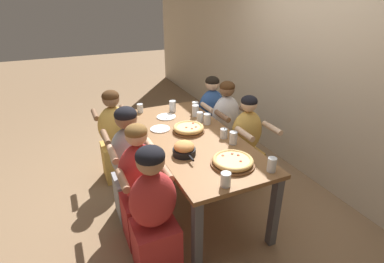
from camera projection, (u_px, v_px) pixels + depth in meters
The scene contains 25 objects.
ground_plane at pixel (192, 196), 3.35m from camera, with size 18.00×18.00×0.00m, color #896B4C.
restaurant_back_panel at pixel (319, 40), 3.23m from camera, with size 10.00×0.06×3.20m, color beige.
dining_table at pixel (192, 143), 3.07m from camera, with size 1.95×0.86×0.75m.
pizza_board_main at pixel (233, 161), 2.51m from camera, with size 0.38×0.38×0.06m.
pizza_board_second at pixel (189, 129), 3.11m from camera, with size 0.33×0.33×0.07m.
skillet_bowl at pixel (184, 149), 2.66m from camera, with size 0.30×0.21×0.13m.
empty_plate_a at pixel (166, 117), 3.48m from camera, with size 0.22×0.22×0.02m.
empty_plate_b at pixel (160, 129), 3.17m from camera, with size 0.21×0.21×0.02m.
cocktail_glass_blue at pixel (224, 134), 2.97m from camera, with size 0.07×0.07×0.12m.
drinking_glass_a at pixel (173, 107), 3.62m from camera, with size 0.08×0.08×0.14m.
drinking_glass_b at pixel (195, 111), 3.49m from camera, with size 0.08×0.08×0.13m.
drinking_glass_c at pixel (200, 118), 3.33m from camera, with size 0.07×0.07×0.12m.
drinking_glass_d at pixel (233, 139), 2.85m from camera, with size 0.07×0.07×0.12m.
drinking_glass_e at pixel (195, 108), 3.58m from camera, with size 0.08×0.08×0.14m.
drinking_glass_f at pixel (140, 109), 3.61m from camera, with size 0.07×0.07×0.10m.
drinking_glass_g at pixel (272, 165), 2.42m from camera, with size 0.07×0.07×0.12m.
drinking_glass_h at pixel (226, 180), 2.23m from camera, with size 0.08×0.08×0.11m.
drinking_glass_i at pixel (207, 120), 3.29m from camera, with size 0.08×0.08×0.12m.
diner_far_center at pixel (246, 147), 3.36m from camera, with size 0.51×0.40×1.10m.
diner_near_left at pixel (116, 140), 3.51m from camera, with size 0.51×0.40×1.10m.
diner_far_midleft at pixel (225, 130), 3.73m from camera, with size 0.51×0.40×1.14m.
diner_near_center at pixel (131, 168), 2.87m from camera, with size 0.51×0.40×1.17m.
diner_near_midright at pixel (141, 190), 2.58m from camera, with size 0.51×0.40×1.14m.
diner_far_left at pixel (211, 120), 4.04m from camera, with size 0.51×0.40×1.11m.
diner_near_right at pixel (154, 216), 2.28m from camera, with size 0.51×0.40×1.13m.
Camera 1 is at (2.48, -1.12, 2.07)m, focal length 28.00 mm.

